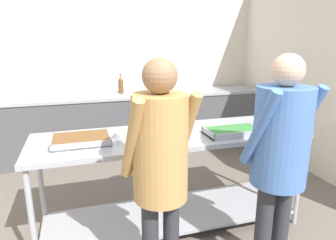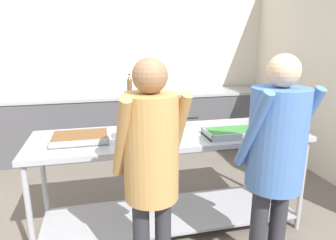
{
  "view_description": "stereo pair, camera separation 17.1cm",
  "coord_description": "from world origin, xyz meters",
  "px_view_note": "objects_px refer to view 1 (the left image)",
  "views": [
    {
      "loc": [
        -0.78,
        -1.15,
        1.69
      ],
      "look_at": [
        -0.03,
        1.31,
        1.0
      ],
      "focal_mm": 32.0,
      "sensor_mm": 36.0,
      "label": 1
    },
    {
      "loc": [
        -0.62,
        -1.2,
        1.69
      ],
      "look_at": [
        -0.03,
        1.31,
        1.0
      ],
      "focal_mm": 32.0,
      "sensor_mm": 36.0,
      "label": 2
    }
  ],
  "objects_px": {
    "guest_serving_left": "(160,158)",
    "guest_serving_right": "(280,148)",
    "plate_stack": "(128,134)",
    "serving_tray_roast": "(233,132)",
    "broccoli_bowl": "(264,124)",
    "water_bottle": "(121,85)",
    "sauce_pan": "(167,123)",
    "serving_tray_vegetables": "(81,140)"
  },
  "relations": [
    {
      "from": "serving_tray_vegetables",
      "to": "guest_serving_left",
      "type": "distance_m",
      "value": 0.84
    },
    {
      "from": "serving_tray_vegetables",
      "to": "serving_tray_roast",
      "type": "distance_m",
      "value": 1.27
    },
    {
      "from": "water_bottle",
      "to": "guest_serving_left",
      "type": "bearing_deg",
      "value": -93.35
    },
    {
      "from": "sauce_pan",
      "to": "guest_serving_left",
      "type": "relative_size",
      "value": 0.29
    },
    {
      "from": "guest_serving_left",
      "to": "guest_serving_right",
      "type": "xyz_separation_m",
      "value": [
        0.82,
        -0.06,
        0.0
      ]
    },
    {
      "from": "plate_stack",
      "to": "water_bottle",
      "type": "xyz_separation_m",
      "value": [
        0.24,
        2.07,
        0.12
      ]
    },
    {
      "from": "plate_stack",
      "to": "serving_tray_roast",
      "type": "xyz_separation_m",
      "value": [
        0.88,
        -0.17,
        -0.0
      ]
    },
    {
      "from": "serving_tray_vegetables",
      "to": "water_bottle",
      "type": "xyz_separation_m",
      "value": [
        0.62,
        2.09,
        0.12
      ]
    },
    {
      "from": "plate_stack",
      "to": "guest_serving_right",
      "type": "xyz_separation_m",
      "value": [
        0.9,
        -0.77,
        0.06
      ]
    },
    {
      "from": "serving_tray_roast",
      "to": "guest_serving_left",
      "type": "bearing_deg",
      "value": -145.68
    },
    {
      "from": "sauce_pan",
      "to": "serving_tray_vegetables",
      "type": "bearing_deg",
      "value": -166.86
    },
    {
      "from": "serving_tray_roast",
      "to": "serving_tray_vegetables",
      "type": "bearing_deg",
      "value": 173.03
    },
    {
      "from": "sauce_pan",
      "to": "broccoli_bowl",
      "type": "relative_size",
      "value": 2.21
    },
    {
      "from": "guest_serving_left",
      "to": "sauce_pan",
      "type": "bearing_deg",
      "value": 70.96
    },
    {
      "from": "plate_stack",
      "to": "broccoli_bowl",
      "type": "distance_m",
      "value": 1.25
    },
    {
      "from": "guest_serving_left",
      "to": "plate_stack",
      "type": "bearing_deg",
      "value": 96.43
    },
    {
      "from": "guest_serving_right",
      "to": "water_bottle",
      "type": "height_order",
      "value": "guest_serving_right"
    },
    {
      "from": "sauce_pan",
      "to": "guest_serving_left",
      "type": "height_order",
      "value": "guest_serving_left"
    },
    {
      "from": "broccoli_bowl",
      "to": "guest_serving_right",
      "type": "bearing_deg",
      "value": -117.0
    },
    {
      "from": "serving_tray_vegetables",
      "to": "serving_tray_roast",
      "type": "height_order",
      "value": "same"
    },
    {
      "from": "serving_tray_roast",
      "to": "water_bottle",
      "type": "height_order",
      "value": "water_bottle"
    },
    {
      "from": "plate_stack",
      "to": "guest_serving_left",
      "type": "height_order",
      "value": "guest_serving_left"
    },
    {
      "from": "plate_stack",
      "to": "serving_tray_roast",
      "type": "bearing_deg",
      "value": -10.84
    },
    {
      "from": "plate_stack",
      "to": "sauce_pan",
      "type": "distance_m",
      "value": 0.42
    },
    {
      "from": "serving_tray_vegetables",
      "to": "guest_serving_right",
      "type": "distance_m",
      "value": 1.49
    },
    {
      "from": "guest_serving_right",
      "to": "water_bottle",
      "type": "xyz_separation_m",
      "value": [
        -0.66,
        2.85,
        0.06
      ]
    },
    {
      "from": "serving_tray_vegetables",
      "to": "sauce_pan",
      "type": "height_order",
      "value": "sauce_pan"
    },
    {
      "from": "broccoli_bowl",
      "to": "serving_tray_roast",
      "type": "bearing_deg",
      "value": -167.78
    },
    {
      "from": "broccoli_bowl",
      "to": "water_bottle",
      "type": "bearing_deg",
      "value": 115.0
    },
    {
      "from": "plate_stack",
      "to": "serving_tray_roast",
      "type": "height_order",
      "value": "plate_stack"
    },
    {
      "from": "guest_serving_right",
      "to": "water_bottle",
      "type": "relative_size",
      "value": 5.65
    },
    {
      "from": "broccoli_bowl",
      "to": "water_bottle",
      "type": "relative_size",
      "value": 0.72
    },
    {
      "from": "broccoli_bowl",
      "to": "water_bottle",
      "type": "height_order",
      "value": "water_bottle"
    },
    {
      "from": "water_bottle",
      "to": "broccoli_bowl",
      "type": "bearing_deg",
      "value": -65.0
    },
    {
      "from": "serving_tray_roast",
      "to": "guest_serving_left",
      "type": "distance_m",
      "value": 0.97
    },
    {
      "from": "sauce_pan",
      "to": "serving_tray_roast",
      "type": "relative_size",
      "value": 0.98
    },
    {
      "from": "serving_tray_vegetables",
      "to": "serving_tray_roast",
      "type": "relative_size",
      "value": 0.96
    },
    {
      "from": "serving_tray_vegetables",
      "to": "sauce_pan",
      "type": "relative_size",
      "value": 0.98
    },
    {
      "from": "broccoli_bowl",
      "to": "plate_stack",
      "type": "bearing_deg",
      "value": 175.99
    },
    {
      "from": "serving_tray_vegetables",
      "to": "guest_serving_right",
      "type": "height_order",
      "value": "guest_serving_right"
    },
    {
      "from": "serving_tray_vegetables",
      "to": "broccoli_bowl",
      "type": "bearing_deg",
      "value": -2.57
    },
    {
      "from": "serving_tray_vegetables",
      "to": "plate_stack",
      "type": "relative_size",
      "value": 1.9
    }
  ]
}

